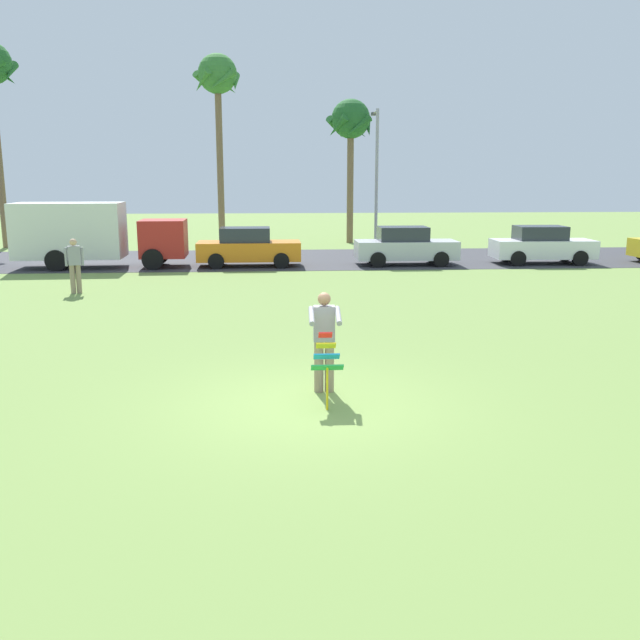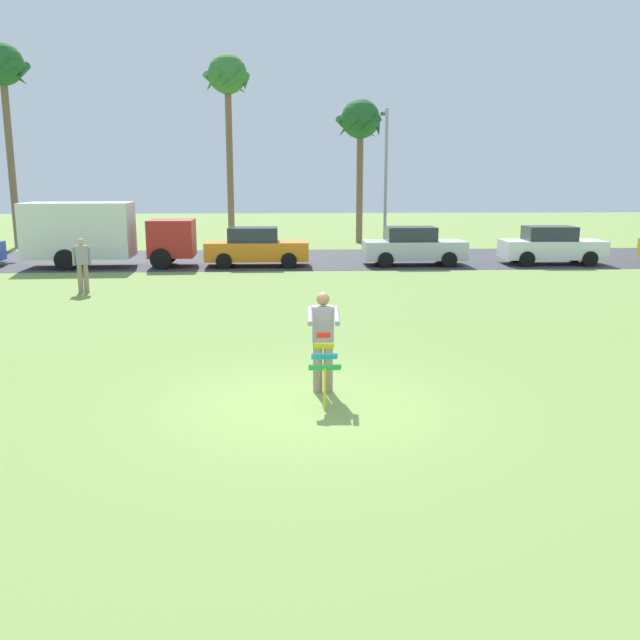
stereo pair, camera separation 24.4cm
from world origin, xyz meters
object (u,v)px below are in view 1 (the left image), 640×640
at_px(parked_truck_red_cab, 91,233).
at_px(palm_tree_centre_far, 351,125).
at_px(person_walker_near, 75,264).
at_px(parked_car_orange, 248,248).
at_px(palm_tree_right_near, 218,84).
at_px(streetlight_pole, 376,170).
at_px(kite_held, 327,359).
at_px(parked_car_white, 542,246).
at_px(parked_car_silver, 405,247).
at_px(person_kite_flyer, 324,338).

relative_size(parked_truck_red_cab, palm_tree_centre_far, 0.87).
height_order(palm_tree_centre_far, person_walker_near, palm_tree_centre_far).
relative_size(parked_car_orange, palm_tree_right_near, 0.42).
relative_size(parked_car_orange, streetlight_pole, 0.60).
distance_m(parked_car_orange, streetlight_pole, 10.37).
xyz_separation_m(kite_held, palm_tree_right_near, (-3.63, 28.48, 7.76)).
distance_m(parked_car_orange, parked_car_white, 12.40).
bearing_deg(palm_tree_centre_far, parked_car_silver, -83.21).
height_order(parked_truck_red_cab, parked_car_silver, parked_truck_red_cab).
bearing_deg(palm_tree_right_near, streetlight_pole, -21.17).
xyz_separation_m(palm_tree_right_near, streetlight_pole, (8.21, -3.18, -4.56)).
bearing_deg(parked_car_white, parked_car_orange, -179.99).
bearing_deg(parked_car_silver, palm_tree_centre_far, 96.79).
relative_size(palm_tree_centre_far, streetlight_pole, 1.11).
bearing_deg(kite_held, parked_car_white, 59.25).
height_order(parked_car_orange, parked_car_white, same).
distance_m(parked_car_silver, palm_tree_centre_far, 11.55).
bearing_deg(parked_truck_red_cab, kite_held, -65.48).
bearing_deg(person_walker_near, person_kite_flyer, -56.56).
relative_size(parked_car_white, palm_tree_right_near, 0.42).
bearing_deg(person_kite_flyer, parked_car_orange, 96.15).
height_order(parked_car_white, person_walker_near, person_walker_near).
relative_size(parked_truck_red_cab, parked_car_silver, 1.61).
relative_size(kite_held, parked_car_white, 0.27).
height_order(parked_truck_red_cab, person_walker_near, parked_truck_red_cab).
xyz_separation_m(parked_car_silver, palm_tree_right_near, (-8.35, 10.68, 7.78)).
distance_m(parked_car_orange, person_walker_near, 8.21).
bearing_deg(person_walker_near, kite_held, -58.42).
xyz_separation_m(parked_truck_red_cab, streetlight_pole, (12.70, 7.50, 2.59)).
height_order(parked_car_orange, person_walker_near, person_walker_near).
xyz_separation_m(palm_tree_right_near, palm_tree_centre_far, (7.16, -0.66, -2.15)).
bearing_deg(parked_car_orange, kite_held, -84.18).
xyz_separation_m(kite_held, parked_car_orange, (-1.81, 17.79, -0.02)).
xyz_separation_m(parked_car_white, streetlight_pole, (-6.00, 7.50, 3.22)).
bearing_deg(palm_tree_centre_far, palm_tree_right_near, 174.70).
height_order(parked_truck_red_cab, parked_car_white, parked_truck_red_cab).
distance_m(palm_tree_centre_far, streetlight_pole, 3.64).
relative_size(person_kite_flyer, parked_truck_red_cab, 0.26).
height_order(kite_held, parked_truck_red_cab, parked_truck_red_cab).
distance_m(parked_truck_red_cab, parked_car_silver, 12.85).
xyz_separation_m(parked_car_orange, streetlight_pole, (6.40, 7.50, 3.22)).
height_order(parked_car_orange, streetlight_pole, streetlight_pole).
height_order(parked_truck_red_cab, palm_tree_right_near, palm_tree_right_near).
height_order(parked_car_silver, palm_tree_right_near, palm_tree_right_near).
xyz_separation_m(parked_car_white, person_walker_near, (-17.65, -6.31, 0.16)).
height_order(person_kite_flyer, kite_held, person_kite_flyer).
relative_size(parked_car_silver, parked_car_white, 0.99).
height_order(parked_car_white, palm_tree_centre_far, palm_tree_centre_far).
bearing_deg(palm_tree_centre_far, kite_held, -97.23).
distance_m(parked_car_white, palm_tree_centre_far, 13.49).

